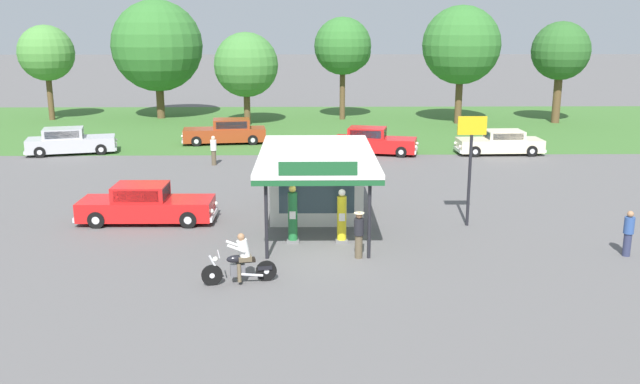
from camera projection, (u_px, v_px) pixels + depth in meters
ground_plane at (326, 254)px, 23.42m from camera, size 300.00×300.00×0.00m
grass_verge_strip at (317, 126)px, 52.53m from camera, size 120.00×24.00×0.01m
service_station_kiosk at (316, 176)px, 27.48m from camera, size 4.33×8.05×3.39m
gas_pump_nearside at (293, 216)px, 24.45m from camera, size 0.44×0.44×2.12m
gas_pump_offside at (342, 218)px, 24.50m from camera, size 0.44×0.44×1.97m
motorcycle_with_rider at (240, 263)px, 20.68m from camera, size 2.27×0.76×1.58m
featured_classic_sedan at (146, 205)px, 27.03m from camera, size 5.44×1.92×1.53m
parked_car_back_row_far_right at (373, 142)px, 41.12m from camera, size 5.33×2.85×1.59m
parked_car_back_row_left at (500, 143)px, 41.04m from camera, size 5.26×2.05×1.44m
parked_car_second_row_spare at (226, 132)px, 44.64m from camera, size 5.65×2.44×1.61m
parked_car_back_row_centre at (70, 142)px, 41.14m from camera, size 5.51×3.07×1.57m
bystander_leaning_by_kiosk at (364, 165)px, 33.32m from camera, size 0.34×0.34×1.76m
bystander_standing_back_lot at (214, 150)px, 37.81m from camera, size 0.34×0.34×1.65m
bystander_chatting_near_pumps at (359, 234)px, 22.85m from camera, size 0.35×0.35×1.60m
bystander_admiring_sedan at (628, 232)px, 23.04m from camera, size 0.34×0.34×1.59m
tree_oak_right at (345, 47)px, 54.58m from camera, size 4.58×4.58×8.17m
tree_oak_centre at (155, 49)px, 55.32m from camera, size 7.33×7.33×9.54m
tree_oak_left at (45, 54)px, 54.32m from camera, size 4.41×4.41×7.56m
tree_oak_far_right at (246, 65)px, 51.90m from camera, size 4.90×4.90×7.04m
tree_oak_far_left at (461, 45)px, 52.30m from camera, size 5.99×5.99×9.03m
tree_oak_distant_spare at (562, 52)px, 52.74m from camera, size 4.48×4.48×7.83m
roadside_pole_sign at (471, 151)px, 26.02m from camera, size 1.10×0.12×4.29m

